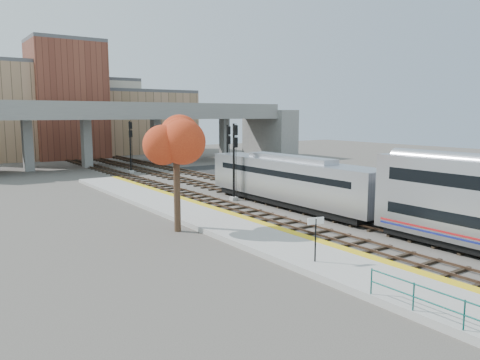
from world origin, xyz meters
TOP-DOWN VIEW (x-y plane):
  - ground at (0.00, 0.00)m, footprint 160.00×160.00m
  - platform at (-7.25, 0.00)m, footprint 4.50×60.00m
  - yellow_strip at (-5.35, 0.00)m, footprint 0.70×60.00m
  - tracks at (0.93, 12.50)m, footprint 10.70×95.00m
  - overpass at (4.92, 45.00)m, footprint 54.00×12.00m
  - buildings_far at (1.26, 66.57)m, footprint 43.00×21.00m
  - parking_lot at (14.00, 28.00)m, footprint 14.00×18.00m
  - locomotive at (1.00, 5.30)m, footprint 3.02×19.05m
  - signal_mast_near at (-1.10, 10.51)m, footprint 0.60×0.64m
  - signal_mast_mid at (3.00, 17.86)m, footprint 0.60×0.64m
  - signal_mast_far at (-1.10, 35.25)m, footprint 0.60×0.64m
  - station_sign at (-8.28, -7.51)m, footprint 0.88×0.29m
  - tree at (-10.55, 3.21)m, footprint 3.60×3.60m
  - car_a at (10.95, 21.67)m, footprint 2.41×4.10m
  - car_b at (15.62, 25.91)m, footprint 1.58×3.76m
  - car_c at (17.48, 31.27)m, footprint 3.18×4.10m

SIDE VIEW (x-z plane):
  - ground at x=0.00m, z-range 0.00..0.00m
  - parking_lot at x=14.00m, z-range 0.00..0.04m
  - tracks at x=0.93m, z-range -0.05..0.20m
  - platform at x=-7.25m, z-range 0.00..0.35m
  - yellow_strip at x=-5.35m, z-range 0.35..0.36m
  - car_c at x=17.48m, z-range 0.04..1.15m
  - car_b at x=15.62m, z-range 0.04..1.25m
  - car_a at x=10.95m, z-range 0.04..1.35m
  - station_sign at x=-8.28m, z-range 0.84..3.12m
  - locomotive at x=1.00m, z-range 0.23..4.33m
  - signal_mast_mid at x=3.00m, z-range -0.11..6.50m
  - signal_mast_far at x=-1.10m, z-range -0.06..6.81m
  - signal_mast_near at x=-1.10m, z-range -0.05..6.89m
  - tree at x=-10.55m, z-range 1.89..9.69m
  - overpass at x=4.92m, z-range 1.06..10.56m
  - buildings_far at x=1.26m, z-range -2.42..18.18m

